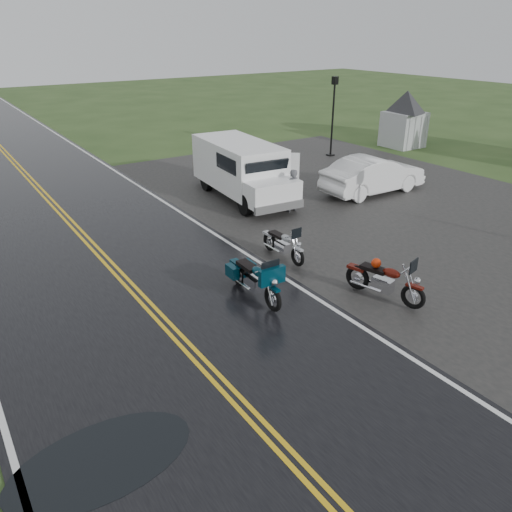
{
  "coord_description": "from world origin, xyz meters",
  "views": [
    {
      "loc": [
        -3.86,
        -7.9,
        6.48
      ],
      "look_at": [
        2.8,
        2.0,
        1.0
      ],
      "focal_mm": 35.0,
      "sensor_mm": 36.0,
      "label": 1
    }
  ],
  "objects_px": {
    "visitor_center": "(406,105)",
    "person_at_van": "(292,191)",
    "van_white": "(245,186)",
    "motorcycle_red": "(414,288)",
    "sedan_white": "(373,175)",
    "motorcycle_silver": "(298,250)",
    "motorcycle_teal": "(273,289)",
    "lamp_post_far_right": "(333,117)"
  },
  "relations": [
    {
      "from": "van_white",
      "to": "sedan_white",
      "type": "distance_m",
      "value": 6.07
    },
    {
      "from": "motorcycle_teal",
      "to": "person_at_van",
      "type": "distance_m",
      "value": 7.53
    },
    {
      "from": "lamp_post_far_right",
      "to": "van_white",
      "type": "bearing_deg",
      "value": -149.08
    },
    {
      "from": "sedan_white",
      "to": "visitor_center",
      "type": "bearing_deg",
      "value": -54.43
    },
    {
      "from": "person_at_van",
      "to": "sedan_white",
      "type": "xyz_separation_m",
      "value": [
        4.33,
        -0.01,
        -0.04
      ]
    },
    {
      "from": "visitor_center",
      "to": "person_at_van",
      "type": "height_order",
      "value": "visitor_center"
    },
    {
      "from": "motorcycle_red",
      "to": "van_white",
      "type": "xyz_separation_m",
      "value": [
        0.3,
        8.16,
        0.52
      ]
    },
    {
      "from": "motorcycle_red",
      "to": "motorcycle_silver",
      "type": "relative_size",
      "value": 1.13
    },
    {
      "from": "motorcycle_teal",
      "to": "motorcycle_silver",
      "type": "distance_m",
      "value": 2.7
    },
    {
      "from": "motorcycle_red",
      "to": "person_at_van",
      "type": "relative_size",
      "value": 1.33
    },
    {
      "from": "sedan_white",
      "to": "person_at_van",
      "type": "bearing_deg",
      "value": 91.37
    },
    {
      "from": "visitor_center",
      "to": "motorcycle_red",
      "type": "bearing_deg",
      "value": -138.05
    },
    {
      "from": "visitor_center",
      "to": "sedan_white",
      "type": "xyz_separation_m",
      "value": [
        -8.24,
        -5.58,
        -1.62
      ]
    },
    {
      "from": "van_white",
      "to": "lamp_post_far_right",
      "type": "relative_size",
      "value": 1.41
    },
    {
      "from": "van_white",
      "to": "sedan_white",
      "type": "xyz_separation_m",
      "value": [
        6.02,
        -0.64,
        -0.39
      ]
    },
    {
      "from": "lamp_post_far_right",
      "to": "sedan_white",
      "type": "bearing_deg",
      "value": -116.75
    },
    {
      "from": "visitor_center",
      "to": "motorcycle_red",
      "type": "relative_size",
      "value": 7.32
    },
    {
      "from": "motorcycle_silver",
      "to": "lamp_post_far_right",
      "type": "height_order",
      "value": "lamp_post_far_right"
    },
    {
      "from": "person_at_van",
      "to": "sedan_white",
      "type": "height_order",
      "value": "person_at_van"
    },
    {
      "from": "van_white",
      "to": "person_at_van",
      "type": "xyz_separation_m",
      "value": [
        1.7,
        -0.64,
        -0.35
      ]
    },
    {
      "from": "motorcycle_red",
      "to": "person_at_van",
      "type": "distance_m",
      "value": 7.79
    },
    {
      "from": "person_at_van",
      "to": "lamp_post_far_right",
      "type": "relative_size",
      "value": 0.39
    },
    {
      "from": "visitor_center",
      "to": "motorcycle_teal",
      "type": "xyz_separation_m",
      "value": [
        -17.53,
        -11.24,
        -1.74
      ]
    },
    {
      "from": "visitor_center",
      "to": "person_at_van",
      "type": "relative_size",
      "value": 9.75
    },
    {
      "from": "person_at_van",
      "to": "van_white",
      "type": "bearing_deg",
      "value": -27.85
    },
    {
      "from": "motorcycle_teal",
      "to": "lamp_post_far_right",
      "type": "relative_size",
      "value": 0.53
    },
    {
      "from": "motorcycle_teal",
      "to": "motorcycle_silver",
      "type": "height_order",
      "value": "motorcycle_teal"
    },
    {
      "from": "visitor_center",
      "to": "van_white",
      "type": "relative_size",
      "value": 2.69
    },
    {
      "from": "motorcycle_red",
      "to": "sedan_white",
      "type": "height_order",
      "value": "sedan_white"
    },
    {
      "from": "motorcycle_silver",
      "to": "motorcycle_teal",
      "type": "bearing_deg",
      "value": -141.62
    },
    {
      "from": "sedan_white",
      "to": "lamp_post_far_right",
      "type": "xyz_separation_m",
      "value": [
        3.07,
        6.09,
        1.33
      ]
    },
    {
      "from": "motorcycle_red",
      "to": "van_white",
      "type": "relative_size",
      "value": 0.37
    },
    {
      "from": "motorcycle_silver",
      "to": "person_at_van",
      "type": "distance_m",
      "value": 4.91
    },
    {
      "from": "motorcycle_teal",
      "to": "motorcycle_silver",
      "type": "bearing_deg",
      "value": 40.03
    },
    {
      "from": "sedan_white",
      "to": "lamp_post_far_right",
      "type": "distance_m",
      "value": 6.95
    },
    {
      "from": "lamp_post_far_right",
      "to": "motorcycle_red",
      "type": "bearing_deg",
      "value": -124.63
    },
    {
      "from": "van_white",
      "to": "sedan_white",
      "type": "relative_size",
      "value": 1.26
    },
    {
      "from": "visitor_center",
      "to": "motorcycle_silver",
      "type": "height_order",
      "value": "visitor_center"
    },
    {
      "from": "visitor_center",
      "to": "van_white",
      "type": "height_order",
      "value": "visitor_center"
    },
    {
      "from": "person_at_van",
      "to": "lamp_post_far_right",
      "type": "bearing_deg",
      "value": -147.86
    },
    {
      "from": "motorcycle_silver",
      "to": "lamp_post_far_right",
      "type": "distance_m",
      "value": 14.45
    },
    {
      "from": "sedan_white",
      "to": "van_white",
      "type": "bearing_deg",
      "value": 85.37
    }
  ]
}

